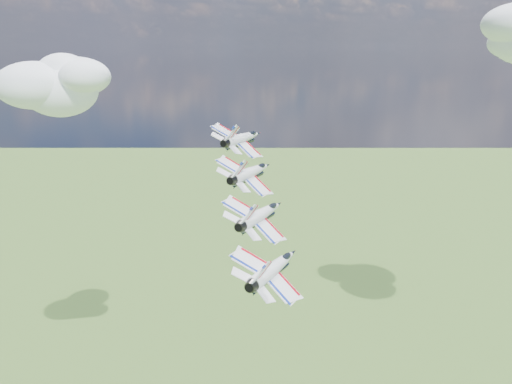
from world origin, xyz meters
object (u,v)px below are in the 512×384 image
Objects in this scene: jet_3 at (274,268)px; jet_1 at (251,172)px; jet_2 at (261,214)px; jet_0 at (243,138)px.

jet_1 is at bearing 124.44° from jet_3.
jet_0 is at bearing 124.44° from jet_2.
jet_2 reaches higher than jet_3.
jet_1 is (7.65, -7.52, -3.73)m from jet_0.
jet_3 is at bearing -55.56° from jet_1.
jet_0 is at bearing 124.44° from jet_3.
jet_1 is 1.00× the size of jet_3.
jet_0 is 1.00× the size of jet_1.
jet_3 is (22.95, -22.56, -11.20)m from jet_0.
jet_3 is (15.30, -15.04, -7.47)m from jet_1.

